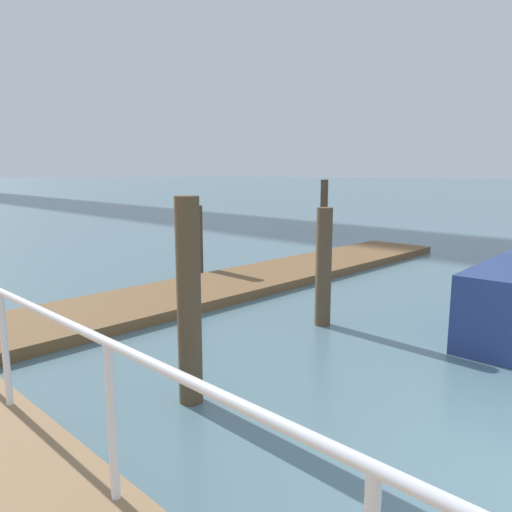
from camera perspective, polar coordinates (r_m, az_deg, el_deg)
floating_dock at (r=11.04m, az=0.00°, el=-2.64°), size 13.33×2.00×0.18m
dock_piling_0 at (r=11.84m, az=-6.97°, el=1.81°), size 0.32×0.32×1.67m
dock_piling_1 at (r=7.94m, az=7.85°, el=-1.30°), size 0.26×0.26×1.91m
dock_piling_2 at (r=5.24m, az=-7.79°, el=-5.34°), size 0.26×0.26×2.23m
dock_piling_4 at (r=19.92m, az=7.90°, el=5.71°), size 0.30×0.30×2.13m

